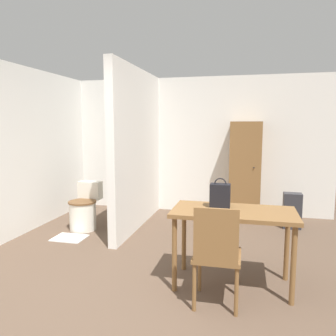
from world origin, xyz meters
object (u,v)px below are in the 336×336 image
Objects in this scene: dining_table at (233,220)px; toilet at (84,210)px; wooden_chair at (217,252)px; wooden_cabinet at (245,170)px; space_heater at (292,211)px; handbag at (220,195)px.

toilet is at bearing 150.48° from dining_table.
wooden_chair reaches higher than dining_table.
dining_table is 0.50m from wooden_chair.
wooden_cabinet is 2.99× the size of space_heater.
toilet is 1.28× the size of space_heater.
dining_table is at bearing -29.52° from toilet.
wooden_cabinet is 1.03m from space_heater.
dining_table reaches higher than space_heater.
wooden_chair is 0.56× the size of wooden_cabinet.
toilet is 2.79m from wooden_cabinet.
toilet is at bearing -165.93° from space_heater.
wooden_chair is at bearing -87.78° from handbag.
toilet is 2.35× the size of handbag.
handbag is 0.55× the size of space_heater.
wooden_chair is 1.67× the size of space_heater.
dining_table is 2.16× the size of space_heater.
toilet is at bearing 150.52° from handbag.
wooden_chair is (-0.12, -0.45, -0.18)m from dining_table.
handbag is at bearing -29.48° from toilet.
dining_table reaches higher than toilet.
dining_table is at bearing -92.05° from wooden_cabinet.
dining_table is at bearing -111.48° from space_heater.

